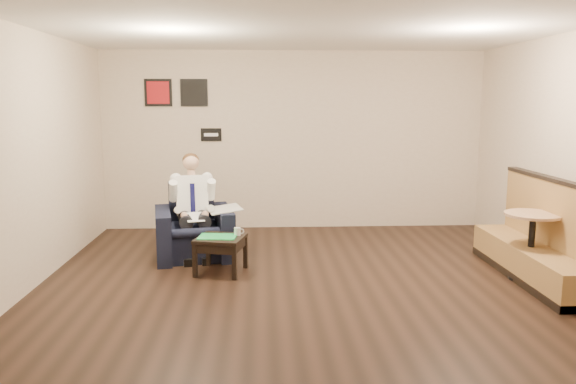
{
  "coord_description": "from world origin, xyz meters",
  "views": [
    {
      "loc": [
        -0.51,
        -5.89,
        2.02
      ],
      "look_at": [
        -0.17,
        1.2,
        0.87
      ],
      "focal_mm": 35.0,
      "sensor_mm": 36.0,
      "label": 1
    }
  ],
  "objects_px": {
    "armchair": "(194,222)",
    "seated_man": "(194,210)",
    "coffee_mug": "(237,231)",
    "cafe_table": "(531,247)",
    "side_table": "(221,255)",
    "banquette": "(534,230)",
    "green_folder": "(218,237)",
    "smartphone": "(228,234)"
  },
  "relations": [
    {
      "from": "green_folder",
      "to": "banquette",
      "type": "xyz_separation_m",
      "value": [
        3.63,
        -0.38,
        0.13
      ]
    },
    {
      "from": "armchair",
      "to": "coffee_mug",
      "type": "xyz_separation_m",
      "value": [
        0.6,
        -0.64,
        0.01
      ]
    },
    {
      "from": "smartphone",
      "to": "coffee_mug",
      "type": "bearing_deg",
      "value": -7.1
    },
    {
      "from": "side_table",
      "to": "banquette",
      "type": "distance_m",
      "value": 3.63
    },
    {
      "from": "armchair",
      "to": "green_folder",
      "type": "height_order",
      "value": "armchair"
    },
    {
      "from": "coffee_mug",
      "to": "cafe_table",
      "type": "relative_size",
      "value": 0.12
    },
    {
      "from": "green_folder",
      "to": "smartphone",
      "type": "bearing_deg",
      "value": 52.49
    },
    {
      "from": "side_table",
      "to": "cafe_table",
      "type": "distance_m",
      "value": 3.57
    },
    {
      "from": "coffee_mug",
      "to": "banquette",
      "type": "height_order",
      "value": "banquette"
    },
    {
      "from": "green_folder",
      "to": "smartphone",
      "type": "height_order",
      "value": "green_folder"
    },
    {
      "from": "green_folder",
      "to": "coffee_mug",
      "type": "height_order",
      "value": "coffee_mug"
    },
    {
      "from": "side_table",
      "to": "smartphone",
      "type": "distance_m",
      "value": 0.28
    },
    {
      "from": "cafe_table",
      "to": "side_table",
      "type": "bearing_deg",
      "value": 173.06
    },
    {
      "from": "coffee_mug",
      "to": "seated_man",
      "type": "bearing_deg",
      "value": 137.6
    },
    {
      "from": "side_table",
      "to": "banquette",
      "type": "height_order",
      "value": "banquette"
    },
    {
      "from": "coffee_mug",
      "to": "banquette",
      "type": "bearing_deg",
      "value": -7.72
    },
    {
      "from": "seated_man",
      "to": "banquette",
      "type": "xyz_separation_m",
      "value": [
        3.97,
        -0.98,
        -0.07
      ]
    },
    {
      "from": "smartphone",
      "to": "cafe_table",
      "type": "bearing_deg",
      "value": 14.19
    },
    {
      "from": "banquette",
      "to": "side_table",
      "type": "bearing_deg",
      "value": 173.83
    },
    {
      "from": "green_folder",
      "to": "banquette",
      "type": "distance_m",
      "value": 3.65
    },
    {
      "from": "armchair",
      "to": "smartphone",
      "type": "xyz_separation_m",
      "value": [
        0.48,
        -0.58,
        -0.03
      ]
    },
    {
      "from": "banquette",
      "to": "cafe_table",
      "type": "distance_m",
      "value": 0.2
    },
    {
      "from": "smartphone",
      "to": "green_folder",
      "type": "bearing_deg",
      "value": -103.96
    },
    {
      "from": "armchair",
      "to": "side_table",
      "type": "height_order",
      "value": "armchair"
    },
    {
      "from": "coffee_mug",
      "to": "side_table",
      "type": "bearing_deg",
      "value": -159.86
    },
    {
      "from": "banquette",
      "to": "cafe_table",
      "type": "bearing_deg",
      "value": -138.54
    },
    {
      "from": "side_table",
      "to": "coffee_mug",
      "type": "xyz_separation_m",
      "value": [
        0.2,
        0.07,
        0.26
      ]
    },
    {
      "from": "green_folder",
      "to": "banquette",
      "type": "bearing_deg",
      "value": -5.92
    },
    {
      "from": "banquette",
      "to": "green_folder",
      "type": "bearing_deg",
      "value": 174.08
    },
    {
      "from": "armchair",
      "to": "seated_man",
      "type": "distance_m",
      "value": 0.21
    },
    {
      "from": "seated_man",
      "to": "banquette",
      "type": "bearing_deg",
      "value": -24.72
    },
    {
      "from": "coffee_mug",
      "to": "smartphone",
      "type": "height_order",
      "value": "coffee_mug"
    },
    {
      "from": "green_folder",
      "to": "seated_man",
      "type": "bearing_deg",
      "value": 119.44
    },
    {
      "from": "armchair",
      "to": "side_table",
      "type": "relative_size",
      "value": 1.82
    },
    {
      "from": "armchair",
      "to": "seated_man",
      "type": "bearing_deg",
      "value": -90.0
    },
    {
      "from": "banquette",
      "to": "cafe_table",
      "type": "relative_size",
      "value": 2.89
    },
    {
      "from": "seated_man",
      "to": "cafe_table",
      "type": "xyz_separation_m",
      "value": [
        3.92,
        -1.03,
        -0.26
      ]
    },
    {
      "from": "green_folder",
      "to": "cafe_table",
      "type": "bearing_deg",
      "value": -6.68
    },
    {
      "from": "armchair",
      "to": "banquette",
      "type": "height_order",
      "value": "banquette"
    },
    {
      "from": "armchair",
      "to": "smartphone",
      "type": "height_order",
      "value": "armchair"
    },
    {
      "from": "side_table",
      "to": "cafe_table",
      "type": "height_order",
      "value": "cafe_table"
    },
    {
      "from": "seated_man",
      "to": "smartphone",
      "type": "xyz_separation_m",
      "value": [
        0.46,
        -0.46,
        -0.2
      ]
    }
  ]
}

